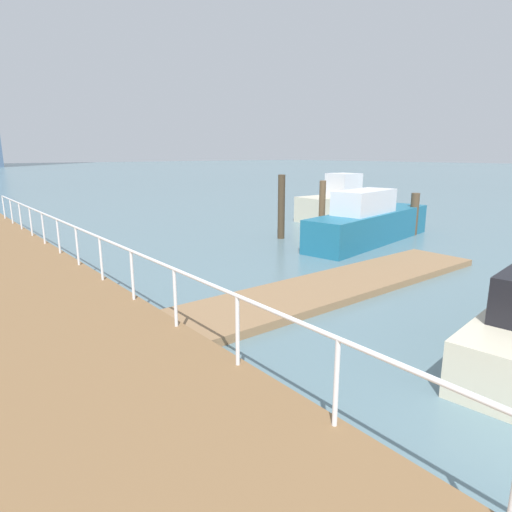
% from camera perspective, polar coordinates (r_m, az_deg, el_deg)
% --- Properties ---
extents(ground_plane, '(300.00, 300.00, 0.00)m').
position_cam_1_polar(ground_plane, '(20.24, -19.08, 2.95)').
color(ground_plane, slate).
extents(floating_dock, '(10.31, 2.00, 0.18)m').
position_cam_1_polar(floating_dock, '(11.31, 10.36, -3.88)').
color(floating_dock, '#93704C').
rests_on(floating_dock, ground_plane).
extents(boardwalk_railing, '(0.06, 27.76, 1.08)m').
position_cam_1_polar(boardwalk_railing, '(10.14, -18.02, 0.47)').
color(boardwalk_railing, white).
rests_on(boardwalk_railing, boardwalk).
extents(dock_piling_0, '(0.28, 0.28, 2.56)m').
position_cam_1_polar(dock_piling_0, '(17.61, 3.34, 6.42)').
color(dock_piling_0, '#473826').
rests_on(dock_piling_0, ground_plane).
extents(dock_piling_1, '(0.29, 0.29, 1.79)m').
position_cam_1_polar(dock_piling_1, '(20.16, 15.26, 5.75)').
color(dock_piling_1, brown).
rests_on(dock_piling_1, ground_plane).
extents(dock_piling_2, '(0.25, 0.25, 2.36)m').
position_cam_1_polar(dock_piling_2, '(17.35, 8.62, 5.84)').
color(dock_piling_2, brown).
rests_on(dock_piling_2, ground_plane).
extents(dock_piling_3, '(0.34, 0.34, 1.76)m').
position_cam_1_polar(dock_piling_3, '(19.62, 19.98, 5.18)').
color(dock_piling_3, brown).
rests_on(dock_piling_3, ground_plane).
extents(moored_boat_1, '(7.36, 2.76, 2.05)m').
position_cam_1_polar(moored_boat_1, '(17.43, 14.63, 4.29)').
color(moored_boat_1, '#1E6B8C').
rests_on(moored_boat_1, ground_plane).
extents(moored_boat_2, '(4.24, 1.90, 2.37)m').
position_cam_1_polar(moored_boat_2, '(23.03, 10.55, 6.77)').
color(moored_boat_2, beige).
rests_on(moored_boat_2, ground_plane).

